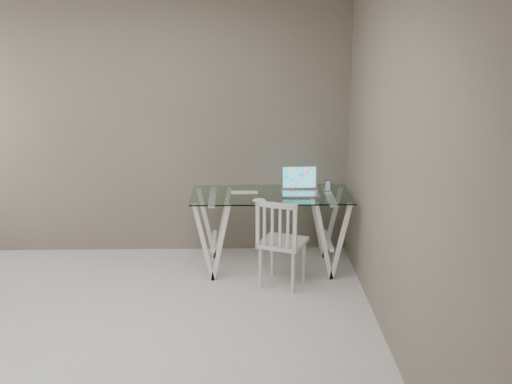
% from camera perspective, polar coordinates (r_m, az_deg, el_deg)
% --- Properties ---
extents(room, '(4.50, 4.52, 2.71)m').
position_cam_1_polar(room, '(4.29, -14.63, 6.13)').
color(room, beige).
rests_on(room, ground).
extents(desk, '(1.50, 0.70, 0.75)m').
position_cam_1_polar(desk, '(6.14, 1.34, -3.44)').
color(desk, silver).
rests_on(desk, ground).
extents(chair, '(0.50, 0.50, 0.83)m').
position_cam_1_polar(chair, '(5.69, 2.17, -4.24)').
color(chair, silver).
rests_on(chair, ground).
extents(laptop, '(0.35, 0.29, 0.24)m').
position_cam_1_polar(laptop, '(6.08, 3.92, 0.48)').
color(laptop, silver).
rests_on(laptop, desk).
extents(keyboard, '(0.27, 0.12, 0.01)m').
position_cam_1_polar(keyboard, '(6.07, -1.05, -0.06)').
color(keyboard, silver).
rests_on(keyboard, desk).
extents(mouse, '(0.12, 0.07, 0.04)m').
position_cam_1_polar(mouse, '(5.76, 0.30, -0.75)').
color(mouse, white).
rests_on(mouse, desk).
extents(phone_dock, '(0.06, 0.06, 0.12)m').
position_cam_1_polar(phone_dock, '(6.11, 6.39, 0.23)').
color(phone_dock, white).
rests_on(phone_dock, desk).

